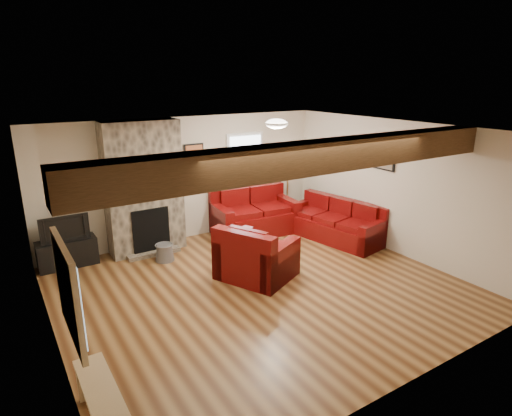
{
  "coord_description": "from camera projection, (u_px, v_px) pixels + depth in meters",
  "views": [
    {
      "loc": [
        -3.37,
        -5.19,
        3.23
      ],
      "look_at": [
        0.17,
        0.4,
        1.2
      ],
      "focal_mm": 30.0,
      "sensor_mm": 36.0,
      "label": 1
    }
  ],
  "objects": [
    {
      "name": "coffee_table",
      "position": [
        275.0,
        259.0,
        7.45
      ],
      "size": [
        0.79,
        0.79,
        0.42
      ],
      "color": "#422515",
      "rests_on": "floor"
    },
    {
      "name": "back_window",
      "position": [
        245.0,
        158.0,
        9.29
      ],
      "size": [
        0.9,
        0.08,
        1.1
      ],
      "primitive_type": null,
      "color": "white",
      "rests_on": "room"
    },
    {
      "name": "hatch_window",
      "position": [
        69.0,
        291.0,
        3.71
      ],
      "size": [
        0.08,
        1.0,
        0.9
      ],
      "primitive_type": null,
      "color": "tan",
      "rests_on": "room"
    },
    {
      "name": "coal_bucket",
      "position": [
        165.0,
        252.0,
        7.83
      ],
      "size": [
        0.34,
        0.34,
        0.32
      ],
      "primitive_type": null,
      "color": "slate",
      "rests_on": "floor"
    },
    {
      "name": "sofa_three",
      "position": [
        334.0,
        220.0,
        8.85
      ],
      "size": [
        1.24,
        2.21,
        0.81
      ],
      "primitive_type": null,
      "rotation": [
        0.0,
        0.0,
        -1.39
      ],
      "color": "#480805",
      "rests_on": "floor"
    },
    {
      "name": "pine_bench",
      "position": [
        104.0,
        413.0,
        3.99
      ],
      "size": [
        0.29,
        1.24,
        0.46
      ],
      "primitive_type": null,
      "color": "tan",
      "rests_on": "floor"
    },
    {
      "name": "floor_lamp",
      "position": [
        288.0,
        160.0,
        9.73
      ],
      "size": [
        0.43,
        0.43,
        1.68
      ],
      "color": "#AC9247",
      "rests_on": "floor"
    },
    {
      "name": "armchair_red",
      "position": [
        257.0,
        251.0,
        7.12
      ],
      "size": [
        1.38,
        1.45,
        0.92
      ],
      "primitive_type": null,
      "rotation": [
        0.0,
        0.0,
        2.01
      ],
      "color": "#480805",
      "rests_on": "floor"
    },
    {
      "name": "tv_cabinet",
      "position": [
        67.0,
        253.0,
        7.58
      ],
      "size": [
        0.99,
        0.39,
        0.49
      ],
      "primitive_type": "cube",
      "color": "black",
      "rests_on": "floor"
    },
    {
      "name": "room",
      "position": [
        261.0,
        213.0,
        6.5
      ],
      "size": [
        8.0,
        8.0,
        8.0
      ],
      "color": "#542F16",
      "rests_on": "ground"
    },
    {
      "name": "oak_beam",
      "position": [
        317.0,
        157.0,
        5.18
      ],
      "size": [
        6.0,
        0.36,
        0.38
      ],
      "primitive_type": "cube",
      "color": "#34220F",
      "rests_on": "room"
    },
    {
      "name": "artwork_right",
      "position": [
        383.0,
        159.0,
        8.11
      ],
      "size": [
        0.06,
        0.55,
        0.42
      ],
      "primitive_type": null,
      "color": "black",
      "rests_on": "room"
    },
    {
      "name": "loveseat",
      "position": [
        254.0,
        211.0,
        9.18
      ],
      "size": [
        1.86,
        1.19,
        0.94
      ],
      "primitive_type": null,
      "rotation": [
        0.0,
        0.0,
        -0.1
      ],
      "color": "#480805",
      "rests_on": "floor"
    },
    {
      "name": "ceiling_dome",
      "position": [
        276.0,
        125.0,
        7.34
      ],
      "size": [
        0.4,
        0.4,
        0.18
      ],
      "primitive_type": null,
      "color": "silver",
      "rests_on": "room"
    },
    {
      "name": "television",
      "position": [
        64.0,
        228.0,
        7.44
      ],
      "size": [
        0.81,
        0.11,
        0.46
      ],
      "primitive_type": "imported",
      "color": "black",
      "rests_on": "tv_cabinet"
    },
    {
      "name": "artwork_back",
      "position": [
        194.0,
        156.0,
        8.63
      ],
      "size": [
        0.42,
        0.06,
        0.52
      ],
      "primitive_type": null,
      "color": "black",
      "rests_on": "room"
    },
    {
      "name": "chimney_breast",
      "position": [
        144.0,
        189.0,
        8.01
      ],
      "size": [
        1.4,
        0.67,
        2.5
      ],
      "color": "#3B342D",
      "rests_on": "floor"
    }
  ]
}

